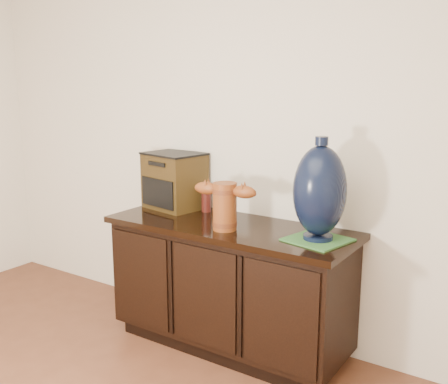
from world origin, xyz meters
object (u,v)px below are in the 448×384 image
Objects in this scene: lamp_base at (320,191)px; sideboard at (230,285)px; tv_radio at (174,181)px; terracotta_vessel at (225,203)px; spray_can at (206,198)px.

sideboard is at bearing 179.56° from lamp_base.
terracotta_vessel is at bearing -13.55° from tv_radio.
spray_can is at bearing 168.19° from lamp_base.
tv_radio is (-0.51, 0.14, 0.55)m from sideboard.
sideboard is at bearing -30.74° from spray_can.
lamp_base is at bearing -0.44° from sideboard.
tv_radio reaches higher than terracotta_vessel.
lamp_base is 0.86m from spray_can.
tv_radio is 0.76× the size of lamp_base.
tv_radio is (-0.55, 0.24, 0.03)m from terracotta_vessel.
terracotta_vessel is 0.43m from spray_can.
sideboard is 3.91× the size of terracotta_vessel.
tv_radio is at bearing 164.84° from sideboard.
terracotta_vessel reaches higher than spray_can.
terracotta_vessel reaches higher than sideboard.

